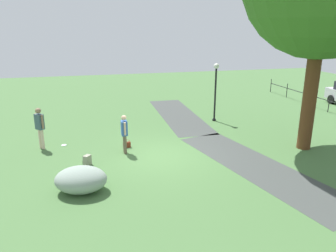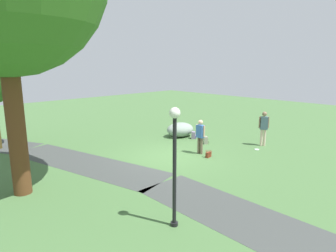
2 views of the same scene
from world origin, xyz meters
name	(u,v)px [view 1 (image 1 of 2)]	position (x,y,z in m)	size (l,w,h in m)	color
ground_plane	(162,156)	(0.00, 0.00, 0.00)	(48.00, 48.00, 0.00)	#476D3B
footpath_segment_near	(178,115)	(-6.00, 2.38, 0.00)	(8.04, 2.24, 0.01)	#3F4340
footpath_segment_mid	(257,167)	(1.89, 3.23, 0.00)	(8.27, 3.88, 0.01)	#3F4340
lamp_post	(216,86)	(-4.35, 4.00, 1.98)	(0.28, 0.28, 3.18)	black
lawn_boulder	(81,180)	(2.24, -3.17, 0.41)	(1.60, 1.89, 0.83)	gray
woman_with_handbag	(124,131)	(-0.72, -1.42, 0.94)	(0.52, 0.24, 1.63)	brown
man_near_boulder	(40,125)	(-2.12, -4.84, 1.06)	(0.43, 0.42, 1.80)	beige
handbag_on_grass	(127,144)	(-1.35, -1.27, 0.14)	(0.29, 0.33, 0.31)	maroon
backpack_by_boulder	(76,175)	(1.36, -3.36, 0.19)	(0.35, 0.35, 0.40)	gray
spare_backpack_on_lawn	(87,160)	(0.17, -2.97, 0.19)	(0.35, 0.35, 0.40)	gray
frisbee_on_grass	(64,145)	(-2.28, -3.96, 0.01)	(0.23, 0.23, 0.02)	white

